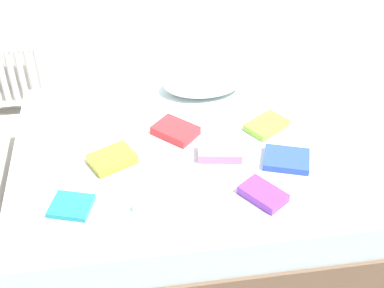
% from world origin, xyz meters
% --- Properties ---
extents(ground_plane, '(8.00, 8.00, 0.00)m').
position_xyz_m(ground_plane, '(0.00, 0.00, 0.00)').
color(ground_plane, '#9E998E').
extents(bed, '(2.00, 1.50, 0.50)m').
position_xyz_m(bed, '(0.00, 0.00, 0.25)').
color(bed, brown).
rests_on(bed, ground).
extents(pillow, '(0.50, 0.31, 0.14)m').
position_xyz_m(pillow, '(0.14, 0.55, 0.57)').
color(pillow, white).
rests_on(pillow, bed).
extents(textbook_teal, '(0.23, 0.22, 0.03)m').
position_xyz_m(textbook_teal, '(-0.65, -0.38, 0.51)').
color(textbook_teal, teal).
rests_on(textbook_teal, bed).
extents(textbook_pink, '(0.25, 0.16, 0.05)m').
position_xyz_m(textbook_pink, '(0.13, -0.11, 0.53)').
color(textbook_pink, pink).
rests_on(textbook_pink, bed).
extents(textbook_yellow, '(0.28, 0.25, 0.05)m').
position_xyz_m(textbook_yellow, '(-0.44, -0.07, 0.53)').
color(textbook_yellow, yellow).
rests_on(textbook_yellow, bed).
extents(textbook_lime, '(0.28, 0.26, 0.04)m').
position_xyz_m(textbook_lime, '(0.44, 0.11, 0.52)').
color(textbook_lime, '#8CC638').
rests_on(textbook_lime, bed).
extents(textbook_white, '(0.26, 0.23, 0.04)m').
position_xyz_m(textbook_white, '(-0.23, -0.44, 0.52)').
color(textbook_white, white).
rests_on(textbook_white, bed).
extents(textbook_blue, '(0.28, 0.25, 0.04)m').
position_xyz_m(textbook_blue, '(0.47, -0.20, 0.52)').
color(textbook_blue, '#2847B7').
rests_on(textbook_blue, bed).
extents(textbook_purple, '(0.24, 0.26, 0.05)m').
position_xyz_m(textbook_purple, '(0.28, -0.44, 0.52)').
color(textbook_purple, purple).
rests_on(textbook_purple, bed).
extents(textbook_red, '(0.29, 0.28, 0.05)m').
position_xyz_m(textbook_red, '(-0.08, 0.13, 0.53)').
color(textbook_red, red).
rests_on(textbook_red, bed).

